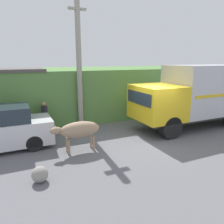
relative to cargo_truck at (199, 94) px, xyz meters
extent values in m
plane|color=slate|center=(-3.75, -0.80, -1.83)|extent=(60.00, 60.00, 0.00)
cube|color=#568442|center=(-3.75, 6.01, -0.30)|extent=(32.00, 6.76, 3.06)
cube|color=#2D2D2D|center=(-0.27, 0.03, -1.20)|extent=(6.49, 1.93, 0.18)
cube|color=gold|center=(-2.73, 0.03, -0.27)|extent=(2.12, 2.41, 1.69)
cube|color=#232D38|center=(-3.81, 0.03, 0.04)|extent=(0.04, 2.05, 0.59)
cube|color=#BCBCC1|center=(0.79, 0.03, 0.21)|extent=(4.94, 2.41, 2.65)
cylinder|color=black|center=(-2.63, -0.91, -1.29)|extent=(1.08, 0.53, 1.08)
ellipsoid|color=#9E7F60|center=(-6.93, -0.61, -0.92)|extent=(1.66, 0.64, 0.64)
ellipsoid|color=#9E7F60|center=(-7.88, -0.61, -0.84)|extent=(0.48, 0.28, 0.28)
cone|color=#B7AD93|center=(-7.88, -0.72, -0.70)|extent=(0.06, 0.06, 0.11)
cone|color=#B7AD93|center=(-7.88, -0.50, -0.70)|extent=(0.06, 0.06, 0.11)
cylinder|color=#9E7F60|center=(-7.44, -0.79, -1.54)|extent=(0.09, 0.09, 0.59)
cylinder|color=#9E7F60|center=(-7.44, -0.43, -1.54)|extent=(0.09, 0.09, 0.59)
cylinder|color=#9E7F60|center=(-6.42, -0.79, -1.54)|extent=(0.09, 0.09, 0.59)
cylinder|color=#9E7F60|center=(-6.42, -0.43, -1.54)|extent=(0.09, 0.09, 0.59)
cylinder|color=black|center=(-8.65, 0.18, -1.50)|extent=(0.66, 0.29, 0.66)
cube|color=#38332D|center=(-7.90, 2.28, -1.46)|extent=(0.27, 0.19, 0.75)
cylinder|color=#26262D|center=(-7.90, 2.28, -0.76)|extent=(0.33, 0.33, 0.65)
sphere|color=#A87A56|center=(-7.90, 2.28, -0.33)|extent=(0.21, 0.21, 0.21)
cylinder|color=#9E998E|center=(-5.99, 2.42, 1.62)|extent=(0.27, 0.27, 6.89)
cube|color=#9E998E|center=(-5.99, 2.42, 4.24)|extent=(0.90, 0.22, 0.10)
sphere|color=gray|center=(-8.74, -2.39, -1.58)|extent=(0.50, 0.50, 0.50)
camera|label=1|loc=(-9.25, -8.76, 1.81)|focal=35.00mm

